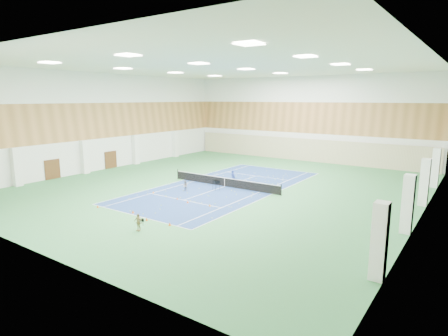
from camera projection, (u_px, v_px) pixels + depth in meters
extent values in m
plane|color=#327440|center=(225.00, 186.00, 38.40)|extent=(40.00, 40.00, 0.00)
cube|color=navy|center=(225.00, 186.00, 38.40)|extent=(10.97, 23.77, 0.01)
cube|color=#C6B793|center=(302.00, 150.00, 54.03)|extent=(35.40, 0.16, 3.20)
cube|color=#593319|center=(52.00, 169.00, 41.82)|extent=(0.08, 1.80, 2.20)
cube|color=#593319|center=(111.00, 160.00, 48.27)|extent=(0.08, 1.80, 2.20)
imported|color=navy|center=(233.00, 178.00, 38.61)|extent=(0.68, 0.54, 1.64)
imported|color=gray|center=(185.00, 186.00, 36.41)|extent=(0.52, 0.41, 1.04)
imported|color=tan|center=(138.00, 222.00, 25.49)|extent=(0.73, 0.33, 1.23)
cone|color=orange|center=(153.00, 192.00, 35.64)|extent=(0.19, 0.19, 0.21)
cone|color=#E6580C|center=(177.00, 198.00, 33.50)|extent=(0.18, 0.18, 0.19)
cone|color=#FF510D|center=(188.00, 202.00, 32.38)|extent=(0.20, 0.20, 0.22)
cone|color=orange|center=(210.00, 205.00, 31.32)|extent=(0.20, 0.20, 0.22)
cone|color=#EF5A0C|center=(98.00, 206.00, 31.01)|extent=(0.19, 0.19, 0.21)
cone|color=orange|center=(133.00, 212.00, 29.47)|extent=(0.22, 0.22, 0.24)
cone|color=#E8550C|center=(147.00, 219.00, 27.69)|extent=(0.20, 0.20, 0.22)
cone|color=#EB560C|center=(170.00, 224.00, 26.61)|extent=(0.22, 0.22, 0.24)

